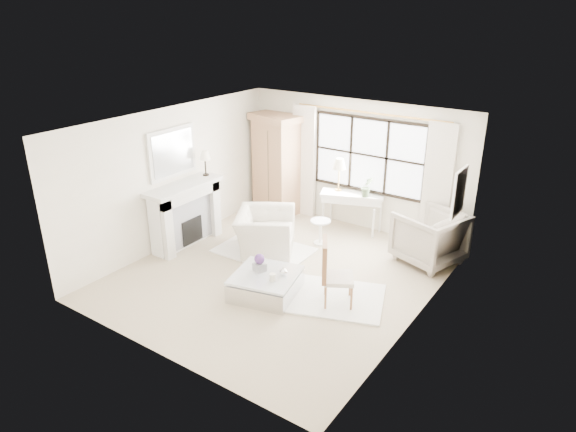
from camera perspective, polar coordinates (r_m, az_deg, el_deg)
name	(u,v)px	position (r m, az deg, el deg)	size (l,w,h in m)	color
floor	(279,275)	(9.16, -0.97, -6.52)	(5.50, 5.50, 0.00)	#BCA98C
ceiling	(278,124)	(8.19, -1.10, 10.22)	(5.50, 5.50, 0.00)	white
wall_back	(355,164)	(10.82, 7.48, 5.71)	(5.00, 5.00, 0.00)	silver
wall_front	(153,268)	(6.74, -14.78, -5.65)	(5.00, 5.00, 0.00)	white
wall_left	(173,177)	(10.16, -12.64, 4.23)	(5.50, 5.50, 0.00)	white
wall_right	(422,240)	(7.52, 14.70, -2.56)	(5.50, 5.50, 0.00)	beige
window_pane	(369,155)	(10.60, 8.95, 6.70)	(2.40, 0.02, 1.50)	silver
window_frame	(368,155)	(10.60, 8.92, 6.68)	(2.50, 0.04, 1.50)	black
curtain_rod	(370,113)	(10.35, 9.09, 11.26)	(0.04, 0.04, 3.30)	#B98640
curtain_left	(304,161)	(11.34, 1.81, 6.07)	(0.55, 0.10, 2.47)	white
curtain_right	(437,187)	(10.12, 16.26, 3.11)	(0.55, 0.10, 2.47)	beige
fireplace	(184,213)	(10.24, -11.43, 0.29)	(0.58, 1.66, 1.26)	silver
mirror_frame	(172,153)	(10.00, -12.75, 6.87)	(0.05, 1.15, 0.95)	silver
mirror_glass	(173,153)	(9.98, -12.63, 6.85)	(0.02, 1.00, 0.80)	#B6BAC1
art_frame	(459,192)	(8.98, 18.49, 2.51)	(0.04, 0.62, 0.82)	white
art_canvas	(458,192)	(8.98, 18.37, 2.54)	(0.01, 0.52, 0.72)	beige
mantel_lamp	(205,156)	(10.33, -9.24, 6.56)	(0.22, 0.22, 0.51)	black
armoire	(276,163)	(11.52, -1.30, 5.86)	(1.24, 0.93, 2.24)	tan
console_table	(351,211)	(10.89, 7.06, 0.55)	(1.37, 0.89, 0.80)	white
console_lamp	(339,165)	(10.72, 5.72, 5.68)	(0.28, 0.28, 0.69)	#A67D39
orchid_plant	(367,187)	(10.53, 8.76, 3.24)	(0.23, 0.19, 0.43)	#526B47
side_table	(320,228)	(10.17, 3.61, -1.39)	(0.40, 0.40, 0.51)	white
rug_left	(264,250)	(9.99, -2.66, -3.82)	(1.75, 1.23, 0.03)	white
rug_right	(332,298)	(8.49, 4.91, -9.02)	(1.64, 1.23, 0.03)	white
club_armchair	(265,232)	(9.87, -2.57, -1.76)	(1.20, 1.05, 0.78)	beige
wingback_chair	(429,237)	(9.74, 15.42, -2.28)	(1.05, 1.08, 0.98)	#A4998A
french_chair	(337,286)	(8.22, 5.42, -7.80)	(0.66, 0.66, 1.08)	#A16C43
coffee_table	(266,284)	(8.50, -2.49, -7.61)	(1.21, 1.21, 0.38)	silver
planter_box	(260,267)	(8.47, -3.17, -5.69)	(0.18, 0.18, 0.13)	gray
planter_flowers	(259,259)	(8.40, -3.19, -4.78)	(0.17, 0.17, 0.17)	#552F75
pillar_candle	(272,277)	(8.18, -1.74, -6.81)	(0.10, 0.10, 0.12)	beige
coffee_vase	(283,271)	(8.33, -0.51, -6.13)	(0.13, 0.13, 0.14)	silver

